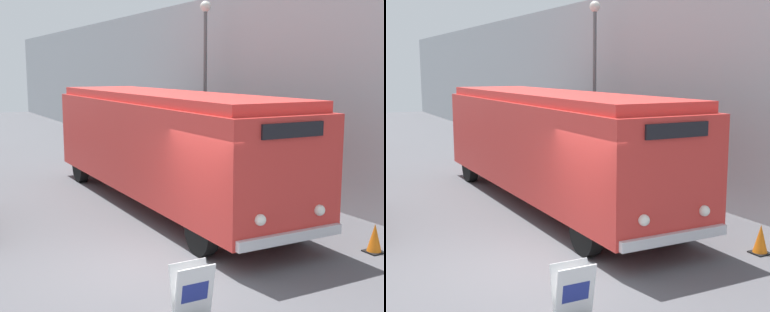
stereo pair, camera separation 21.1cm
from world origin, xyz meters
TOP-DOWN VIEW (x-y plane):
  - ground_plane at (0.00, 0.00)m, footprint 80.00×80.00m
  - building_wall_right at (6.22, 10.00)m, footprint 0.30×60.00m
  - vintage_bus at (2.32, 4.28)m, footprint 2.57×11.16m
  - sign_board at (-0.32, -2.20)m, footprint 0.64×0.33m
  - streetlamp at (5.20, 6.96)m, footprint 0.36×0.36m
  - traffic_cone at (4.42, -1.40)m, footprint 0.36×0.36m

SIDE VIEW (x-z plane):
  - ground_plane at x=0.00m, z-range 0.00..0.00m
  - traffic_cone at x=4.42m, z-range -0.01..0.61m
  - sign_board at x=-0.32m, z-range -0.01..0.86m
  - vintage_bus at x=2.32m, z-range 0.22..3.36m
  - building_wall_right at x=6.22m, z-range 0.00..6.30m
  - streetlamp at x=5.20m, z-range 0.93..6.92m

